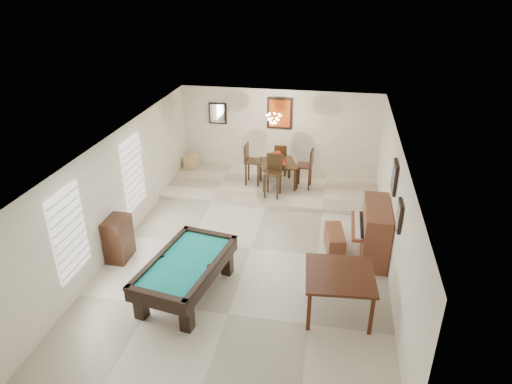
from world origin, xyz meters
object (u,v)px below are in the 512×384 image
(flower_vase, at_px, (278,155))
(dining_chair_north, at_px, (281,159))
(piano_bench, at_px, (334,241))
(dining_table, at_px, (277,172))
(square_table, at_px, (338,293))
(dining_chair_east, at_px, (304,169))
(chandelier, at_px, (274,116))
(upright_piano, at_px, (368,231))
(dining_chair_south, at_px, (273,176))
(apothecary_chest, at_px, (118,239))
(dining_chair_west, at_px, (253,164))
(corner_bench, at_px, (192,162))
(pool_table, at_px, (187,278))

(flower_vase, distance_m, dining_chair_north, 0.90)
(piano_bench, height_order, dining_table, dining_table)
(square_table, xyz_separation_m, dining_chair_east, (-1.08, 5.04, 0.27))
(square_table, bearing_deg, chandelier, 111.56)
(square_table, relative_size, dining_table, 1.24)
(dining_chair_east, bearing_deg, upright_piano, 32.95)
(square_table, distance_m, dining_chair_south, 4.72)
(apothecary_chest, bearing_deg, dining_chair_south, 49.98)
(square_table, height_order, dining_chair_north, dining_chair_north)
(dining_chair_north, distance_m, dining_chair_west, 1.05)
(dining_chair_west, bearing_deg, dining_chair_north, -39.76)
(square_table, xyz_separation_m, dining_chair_south, (-1.87, 4.33, 0.28))
(dining_table, height_order, flower_vase, flower_vase)
(dining_chair_south, relative_size, corner_bench, 2.65)
(apothecary_chest, relative_size, chandelier, 1.63)
(pool_table, xyz_separation_m, chandelier, (0.92, 5.00, 1.83))
(piano_bench, relative_size, flower_vase, 3.82)
(dining_table, relative_size, dining_chair_east, 0.87)
(flower_vase, distance_m, corner_bench, 3.00)
(upright_piano, relative_size, dining_chair_east, 1.30)
(apothecary_chest, bearing_deg, square_table, -10.91)
(apothecary_chest, height_order, dining_chair_east, dining_chair_east)
(pool_table, height_order, flower_vase, flower_vase)
(square_table, relative_size, corner_bench, 2.77)
(dining_chair_west, relative_size, corner_bench, 2.71)
(dining_chair_north, height_order, chandelier, chandelier)
(dining_table, distance_m, chandelier, 1.68)
(dining_chair_east, bearing_deg, corner_bench, -97.88)
(dining_table, height_order, dining_chair_west, dining_chair_west)
(square_table, relative_size, apothecary_chest, 1.25)
(square_table, bearing_deg, dining_table, 110.02)
(square_table, height_order, corner_bench, square_table)
(dining_table, height_order, dining_chair_north, dining_chair_north)
(flower_vase, xyz_separation_m, dining_chair_south, (-0.03, -0.73, -0.35))
(dining_chair_east, relative_size, corner_bench, 2.58)
(dining_table, xyz_separation_m, flower_vase, (0.00, 0.00, 0.53))
(dining_table, height_order, dining_chair_east, dining_chair_east)
(dining_table, bearing_deg, square_table, -69.98)
(flower_vase, bearing_deg, dining_chair_west, -178.96)
(dining_chair_north, bearing_deg, dining_chair_west, 46.76)
(apothecary_chest, distance_m, dining_table, 5.05)
(apothecary_chest, xyz_separation_m, dining_chair_north, (2.89, 4.92, 0.12))
(square_table, xyz_separation_m, dining_chair_north, (-1.85, 5.83, 0.19))
(dining_table, distance_m, flower_vase, 0.53)
(flower_vase, distance_m, dining_chair_south, 0.81)
(pool_table, height_order, piano_bench, pool_table)
(pool_table, distance_m, square_table, 2.90)
(chandelier, bearing_deg, dining_chair_west, 175.23)
(pool_table, distance_m, dining_chair_west, 5.07)
(dining_chair_east, bearing_deg, dining_table, -86.98)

